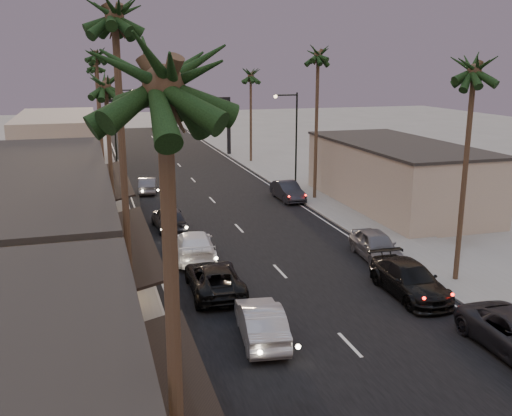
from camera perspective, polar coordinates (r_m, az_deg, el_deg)
ground at (r=43.24m, az=-2.72°, el=-0.98°), size 200.00×200.00×0.00m
road at (r=47.96m, az=-4.15°, el=0.53°), size 14.00×120.00×0.02m
sidewalk_left at (r=53.75m, az=-15.73°, el=1.59°), size 5.00×92.00×0.12m
sidewalk_right at (r=57.12m, az=3.68°, el=2.83°), size 5.00×92.00×0.12m
storefront_mid at (r=28.08m, az=-22.14°, el=-4.67°), size 8.00×14.00×5.50m
storefront_far at (r=43.57m, az=-20.26°, el=1.64°), size 8.00×16.00×5.00m
storefront_dist at (r=66.15m, az=-19.18°, el=6.22°), size 8.00×20.00×6.00m
building_right at (r=47.87m, az=13.77°, el=3.19°), size 8.00×18.00×5.00m
arch at (r=71.47m, az=-8.61°, el=9.43°), size 15.20×0.40×7.27m
streetlight_right at (r=48.91m, az=3.74°, el=7.15°), size 2.13×0.30×9.00m
streetlight_left at (r=58.93m, az=-13.67°, el=7.99°), size 2.13×0.30×9.00m
palm_la at (r=9.63m, az=-9.33°, el=14.63°), size 3.20×3.20×13.20m
palm_lb at (r=22.67m, az=-14.03°, el=19.01°), size 3.20×3.20×15.20m
palm_lc at (r=36.58m, az=-14.86°, el=12.41°), size 3.20×3.20×12.20m
palm_ld at (r=55.57m, az=-15.72°, el=14.84°), size 3.20×3.20×14.20m
palm_ra at (r=30.71m, az=21.07°, el=13.51°), size 3.20×3.20×13.20m
palm_rb at (r=48.23m, az=6.25°, el=15.44°), size 3.20×3.20×14.20m
palm_rc at (r=67.14m, az=-0.53°, el=13.50°), size 3.20×3.20×12.20m
palm_far at (r=78.56m, az=-15.81°, el=13.80°), size 3.20×3.20×13.20m
oncoming_pickup at (r=29.19m, az=-4.19°, el=-7.05°), size 2.76×5.60×1.53m
oncoming_silver at (r=24.47m, az=0.50°, el=-11.29°), size 2.28×5.02×1.60m
oncoming_white at (r=34.25m, az=-6.24°, el=-3.71°), size 2.89×5.94×1.67m
oncoming_dgrey at (r=40.42m, az=-8.69°, el=-1.00°), size 2.20×4.97×1.66m
oncoming_grey_far at (r=52.35m, az=-10.79°, el=2.25°), size 2.01×4.36×1.38m
curbside_black at (r=29.82m, az=15.12°, el=-6.94°), size 2.44×5.73×1.65m
curbside_grey at (r=34.78m, az=11.91°, el=-3.65°), size 2.46×5.10×1.68m
curbside_far at (r=48.71m, az=3.18°, el=1.71°), size 1.77×4.83×1.58m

